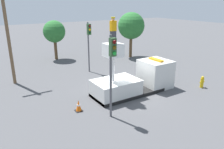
# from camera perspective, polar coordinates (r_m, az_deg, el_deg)

# --- Properties ---
(ground_plane) EXTENTS (120.00, 120.00, 0.00)m
(ground_plane) POSITION_cam_1_polar(r_m,az_deg,el_deg) (16.77, 4.11, -4.98)
(ground_plane) COLOR #4C4C4F
(bucket_truck) EXTENTS (6.58, 2.32, 3.98)m
(bucket_truck) POSITION_cam_1_polar(r_m,az_deg,el_deg) (16.84, 6.17, -1.52)
(bucket_truck) COLOR black
(bucket_truck) RESTS_ON ground
(worker) EXTENTS (0.40, 0.26, 1.75)m
(worker) POSITION_cam_1_polar(r_m,az_deg,el_deg) (14.73, 0.29, 11.46)
(worker) COLOR #38383D
(worker) RESTS_ON bucket_truck
(traffic_light_pole) EXTENTS (0.34, 0.57, 4.98)m
(traffic_light_pole) POSITION_cam_1_polar(r_m,az_deg,el_deg) (12.14, 0.02, 3.52)
(traffic_light_pole) COLOR #515156
(traffic_light_pole) RESTS_ON ground
(traffic_light_across) EXTENTS (0.34, 0.57, 4.85)m
(traffic_light_across) POSITION_cam_1_polar(r_m,az_deg,el_deg) (21.10, -6.06, 9.62)
(traffic_light_across) COLOR #515156
(traffic_light_across) RESTS_ON ground
(fire_hydrant) EXTENTS (0.51, 0.27, 0.96)m
(fire_hydrant) POSITION_cam_1_polar(r_m,az_deg,el_deg) (19.18, 22.46, -1.81)
(fire_hydrant) COLOR gold
(fire_hydrant) RESTS_ON ground
(traffic_cone_rear) EXTENTS (0.46, 0.46, 0.74)m
(traffic_cone_rear) POSITION_cam_1_polar(r_m,az_deg,el_deg) (14.22, -8.73, -8.10)
(traffic_cone_rear) COLOR black
(traffic_cone_rear) RESTS_ON ground
(tree_left_bg) EXTENTS (3.22, 3.22, 5.49)m
(tree_left_bg) POSITION_cam_1_polar(r_m,az_deg,el_deg) (27.18, 5.04, 12.52)
(tree_left_bg) COLOR brown
(tree_left_bg) RESTS_ON ground
(tree_right_bg) EXTENTS (2.57, 2.57, 4.62)m
(tree_right_bg) POSITION_cam_1_polar(r_m,az_deg,el_deg) (26.88, -14.84, 10.72)
(tree_right_bg) COLOR brown
(tree_right_bg) RESTS_ON ground
(utility_pole) EXTENTS (2.20, 0.26, 8.01)m
(utility_pole) POSITION_cam_1_polar(r_m,az_deg,el_deg) (19.59, -25.63, 9.86)
(utility_pole) COLOR brown
(utility_pole) RESTS_ON ground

